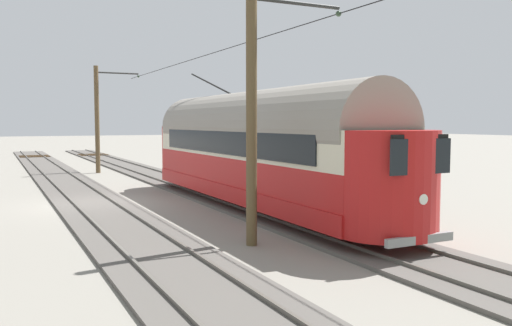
{
  "coord_description": "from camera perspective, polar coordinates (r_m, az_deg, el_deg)",
  "views": [
    {
      "loc": [
        3.4,
        20.9,
        3.17
      ],
      "look_at": [
        -5.11,
        3.86,
        1.7
      ],
      "focal_mm": 37.19,
      "sensor_mm": 36.0,
      "label": 1
    }
  ],
  "objects": [
    {
      "name": "vintage_streetcar",
      "position": [
        19.29,
        -0.17,
        1.7
      ],
      "size": [
        2.65,
        16.97,
        5.29
      ],
      "color": "red",
      "rests_on": "ground"
    },
    {
      "name": "catenary_pole_foreground",
      "position": [
        34.57,
        -16.6,
        4.75
      ],
      "size": [
        2.86,
        0.28,
        6.66
      ],
      "color": "brown",
      "rests_on": "ground"
    },
    {
      "name": "catenary_pole_mid_near",
      "position": [
        13.52,
        -0.17,
        5.78
      ],
      "size": [
        2.86,
        0.28,
        6.66
      ],
      "color": "brown",
      "rests_on": "ground"
    },
    {
      "name": "track_adjacent_siding",
      "position": [
        21.71,
        -17.3,
        -4.05
      ],
      "size": [
        2.8,
        80.0,
        0.18
      ],
      "color": "#56514C",
      "rests_on": "ground"
    },
    {
      "name": "track_streetcar_siding",
      "position": [
        23.09,
        -4.53,
        -3.37
      ],
      "size": [
        2.8,
        80.0,
        0.18
      ],
      "color": "#56514C",
      "rests_on": "ground"
    },
    {
      "name": "ground_plane",
      "position": [
        21.41,
        -17.16,
        -4.31
      ],
      "size": [
        220.0,
        220.0,
        0.0
      ],
      "primitive_type": "plane",
      "color": "gray"
    }
  ]
}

